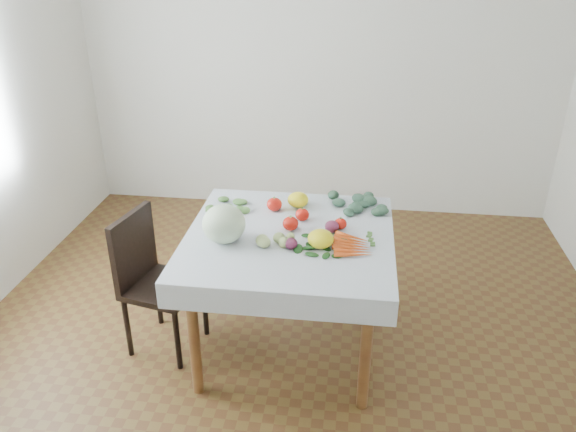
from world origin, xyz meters
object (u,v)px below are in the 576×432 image
table (289,251)px  chair (150,273)px  carrot_bunch (351,245)px  cabbage (224,224)px  heirloom_back (298,200)px

table → chair: 0.81m
table → carrot_bunch: 0.37m
table → chair: size_ratio=1.18×
chair → cabbage: cabbage is taller
chair → carrot_bunch: bearing=-2.1°
cabbage → carrot_bunch: 0.68m
table → cabbage: cabbage is taller
cabbage → heirloom_back: size_ratio=1.81×
heirloom_back → table: bearing=-91.0°
chair → carrot_bunch: size_ratio=3.15×
carrot_bunch → chair: bearing=177.9°
chair → carrot_bunch: (1.13, -0.04, 0.29)m
cabbage → heirloom_back: cabbage is taller
chair → heirloom_back: bearing=28.2°
table → heirloom_back: bearing=89.0°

